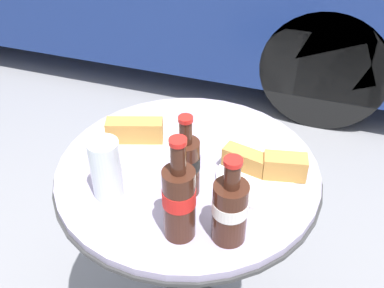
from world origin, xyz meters
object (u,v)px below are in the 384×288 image
cola_bottle_center (230,208)px  drinking_glass (106,171)px  cola_bottle_left (179,199)px  lunch_plate_near (135,138)px  bistro_table (188,225)px  cola_bottle_right (186,164)px  lunch_plate_far (264,171)px

cola_bottle_center → drinking_glass: (-0.30, 0.04, -0.01)m
cola_bottle_left → drinking_glass: size_ratio=1.69×
cola_bottle_center → lunch_plate_near: 0.40m
cola_bottle_left → cola_bottle_center: bearing=13.3°
bistro_table → cola_bottle_left: cola_bottle_left is taller
bistro_table → cola_bottle_right: 0.30m
cola_bottle_right → cola_bottle_center: (0.13, -0.10, 0.00)m
cola_bottle_right → lunch_plate_near: bearing=145.5°
drinking_glass → lunch_plate_far: (0.33, 0.16, -0.05)m
cola_bottle_center → cola_bottle_right: bearing=141.2°
cola_bottle_center → lunch_plate_far: size_ratio=0.98×
drinking_glass → lunch_plate_far: drinking_glass is taller
cola_bottle_right → lunch_plate_near: cola_bottle_right is taller
cola_bottle_right → lunch_plate_far: size_ratio=0.97×
cola_bottle_center → drinking_glass: cola_bottle_center is taller
lunch_plate_near → cola_bottle_center: bearing=-36.3°
drinking_glass → cola_bottle_center: bearing=-7.7°
cola_bottle_right → cola_bottle_left: bearing=-76.9°
cola_bottle_left → lunch_plate_far: (0.13, 0.23, -0.08)m
bistro_table → lunch_plate_far: lunch_plate_far is taller
cola_bottle_center → lunch_plate_far: bearing=81.2°
cola_bottle_left → cola_bottle_right: bearing=103.1°
bistro_table → cola_bottle_right: (0.02, -0.08, 0.29)m
drinking_glass → lunch_plate_near: 0.20m
drinking_glass → bistro_table: bearing=45.0°
bistro_table → cola_bottle_left: 0.37m
cola_bottle_right → lunch_plate_far: 0.20m
cola_bottle_right → cola_bottle_center: same height
cola_bottle_left → lunch_plate_near: (-0.21, 0.25, -0.08)m
cola_bottle_center → lunch_plate_near: (-0.31, 0.23, -0.06)m
cola_bottle_left → drinking_glass: 0.21m
cola_bottle_right → lunch_plate_far: cola_bottle_right is taller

